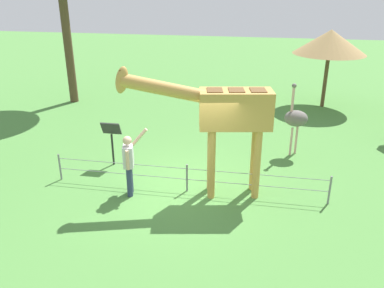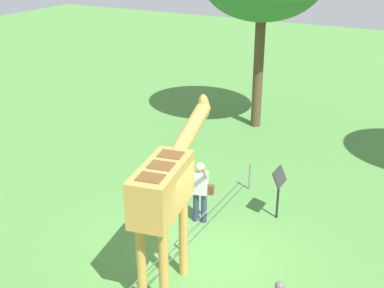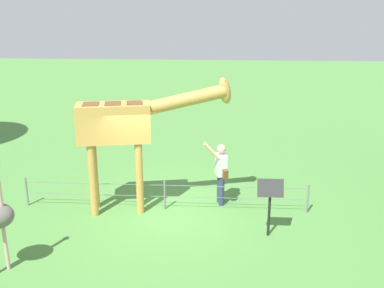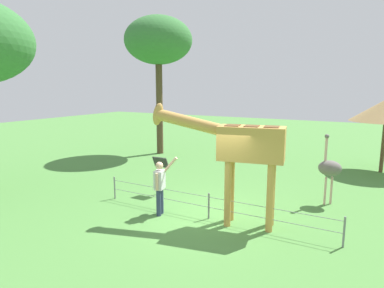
% 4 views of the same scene
% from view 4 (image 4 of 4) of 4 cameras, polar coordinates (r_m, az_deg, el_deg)
% --- Properties ---
extents(ground_plane, '(60.00, 60.00, 0.00)m').
position_cam_4_polar(ground_plane, '(9.76, 3.12, -12.48)').
color(ground_plane, '#4C843D').
extents(giraffe, '(3.71, 1.15, 3.28)m').
position_cam_4_polar(giraffe, '(8.80, 8.21, -0.53)').
color(giraffe, '#C69347').
rests_on(giraffe, ground_plane).
extents(visitor, '(0.63, 0.57, 1.72)m').
position_cam_4_polar(visitor, '(9.71, -5.51, -6.97)').
color(visitor, navy).
rests_on(visitor, ground_plane).
extents(ostrich, '(0.70, 0.56, 2.25)m').
position_cam_4_polar(ostrich, '(11.28, 22.57, -3.88)').
color(ostrich, '#CC9E93').
rests_on(ostrich, ground_plane).
extents(tree_east, '(3.62, 3.62, 7.40)m').
position_cam_4_polar(tree_east, '(18.55, -5.80, 17.10)').
color(tree_east, brown).
rests_on(tree_east, ground_plane).
extents(info_sign, '(0.56, 0.21, 1.32)m').
position_cam_4_polar(info_sign, '(11.53, -5.40, -4.02)').
color(info_sign, black).
rests_on(info_sign, ground_plane).
extents(wire_fence, '(7.05, 0.05, 0.75)m').
position_cam_4_polar(wire_fence, '(9.53, 2.90, -10.41)').
color(wire_fence, slate).
rests_on(wire_fence, ground_plane).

